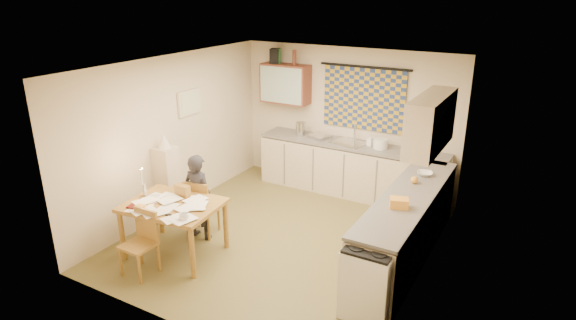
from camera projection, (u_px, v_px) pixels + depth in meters
The scene contains 44 objects.
floor at pixel (283, 237), 7.06m from camera, with size 4.00×4.50×0.02m, color brown.
ceiling at pixel (282, 64), 6.20m from camera, with size 4.00×4.50×0.02m, color white.
wall_back at pixel (347, 119), 8.47m from camera, with size 4.00×0.02×2.50m, color beige.
wall_front at pixel (169, 223), 4.78m from camera, with size 4.00×0.02×2.50m, color beige.
wall_left at pixel (172, 135), 7.56m from camera, with size 0.02×4.50×2.50m, color beige.
wall_right at pixel (429, 184), 5.69m from camera, with size 0.02×4.50×2.50m, color beige.
window_blind at pixel (364, 99), 8.17m from camera, with size 1.45×0.03×1.05m, color navy.
curtain_rod at pixel (365, 67), 7.96m from camera, with size 0.04×0.04×1.60m, color black.
wall_cabinet at pixel (285, 84), 8.67m from camera, with size 0.90×0.34×0.70m, color #5E2B1F.
wall_cabinet_glass at pixel (281, 85), 8.53m from camera, with size 0.84×0.02×0.64m, color #99B2A5.
upper_cabinet_right at pixel (431, 123), 6.02m from camera, with size 0.34×1.30×0.70m, color #C1AB8E.
framed_print at pixel (189, 102), 7.71m from camera, with size 0.04×0.50×0.40m, color beige.
print_canvas at pixel (190, 103), 7.70m from camera, with size 0.01×0.42×0.32m, color white.
counter_back at pixel (350, 169), 8.39m from camera, with size 3.30×0.62×0.92m.
counter_right at pixel (406, 227), 6.39m from camera, with size 0.62×2.95×0.92m.
stove at pixel (370, 280), 5.29m from camera, with size 0.55×0.55×0.85m.
sink at pixel (349, 145), 8.26m from camera, with size 0.55×0.45×0.10m, color silver.
tap at pixel (355, 133), 8.34m from camera, with size 0.03×0.03×0.28m, color silver.
dish_rack at pixel (320, 137), 8.50m from camera, with size 0.35×0.30×0.06m, color silver.
kettle at pixel (301, 129), 8.65m from camera, with size 0.18×0.18×0.24m, color silver.
mixing_bowl at pixel (381, 144), 7.96m from camera, with size 0.24×0.24×0.16m, color white.
soap_bottle at pixel (370, 140), 8.09m from camera, with size 0.11×0.11×0.20m, color white.
bowl at pixel (425, 174), 6.85m from camera, with size 0.27×0.27×0.05m, color white.
orange_bag at pixel (399, 203), 5.84m from camera, with size 0.22×0.16×0.12m, color gold.
fruit_orange at pixel (414, 180), 6.56m from camera, with size 0.10×0.10×0.10m, color gold.
speaker at pixel (275, 56), 8.61m from camera, with size 0.16×0.20×0.26m, color black.
bottle_green at pixel (279, 56), 8.57m from camera, with size 0.07×0.07×0.26m, color #195926.
bottle_brown at pixel (294, 57), 8.42m from camera, with size 0.07×0.07×0.26m, color #5E2B1F.
dining_table at pixel (175, 228), 6.50m from camera, with size 1.32×1.05×0.75m.
chair_far at pixel (203, 217), 7.05m from camera, with size 0.47×0.47×0.87m.
chair_near at pixel (141, 255), 6.08m from camera, with size 0.38×0.38×0.84m.
person at pixel (199, 197), 6.85m from camera, with size 0.46×0.31×1.27m, color black.
shelf_stand at pixel (168, 184), 7.40m from camera, with size 0.32×0.30×1.18m, color #C1AB8E.
lampshade at pixel (164, 140), 7.16m from camera, with size 0.20×0.20×0.22m, color beige.
letter_rack at pixel (182, 190), 6.57m from camera, with size 0.22×0.10×0.16m, color brown.
mug at pixel (184, 217), 5.89m from camera, with size 0.12×0.12×0.09m, color white.
magazine at pixel (133, 203), 6.34m from camera, with size 0.26×0.32×0.03m, color maroon.
book at pixel (143, 200), 6.44m from camera, with size 0.24×0.30×0.02m, color gold.
orange_box at pixel (141, 207), 6.23m from camera, with size 0.12×0.08×0.04m, color gold.
eyeglasses at pixel (167, 214), 6.04m from camera, with size 0.13×0.04×0.02m, color black.
candle_holder at pixel (145, 190), 6.56m from camera, with size 0.06×0.06×0.18m, color silver.
candle at pixel (141, 177), 6.47m from camera, with size 0.02×0.02×0.22m, color white.
candle_flame at pixel (142, 169), 6.43m from camera, with size 0.02×0.02×0.02m, color #FFCC66.
papers at pixel (169, 206), 6.26m from camera, with size 1.08×0.93×0.03m.
Camera 1 is at (3.14, -5.39, 3.47)m, focal length 30.00 mm.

